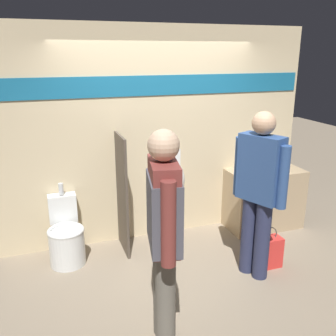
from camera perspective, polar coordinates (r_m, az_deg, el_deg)
name	(u,v)px	position (r m, az deg, el deg)	size (l,w,h in m)	color
ground_plane	(173,253)	(4.73, 0.69, -12.83)	(16.00, 16.00, 0.00)	gray
display_wall	(157,135)	(4.77, -1.70, 5.01)	(4.05, 0.07, 2.70)	beige
sink_counter	(264,199)	(5.41, 14.38, -4.54)	(1.03, 0.53, 0.83)	tan
sink_basin	(261,165)	(5.27, 13.99, 0.44)	(0.34, 0.34, 0.27)	silver
cell_phone	(250,174)	(5.02, 12.45, -0.97)	(0.07, 0.14, 0.01)	#232328
divider_near_counter	(122,195)	(4.55, -7.00, -4.04)	(0.03, 0.53, 1.46)	#4C4238
urinal_near_counter	(173,180)	(4.82, 0.72, -1.80)	(0.31, 0.29, 1.20)	silver
toilet	(66,238)	(4.59, -15.26, -10.28)	(0.42, 0.58, 0.90)	silver
person_in_vest	(164,226)	(2.96, -0.64, -8.84)	(0.32, 0.63, 1.84)	#666056
person_with_lanyard	(259,189)	(4.02, 13.68, -3.14)	(0.37, 0.59, 1.82)	#282D4C
shopping_bag	(268,252)	(4.53, 14.99, -12.25)	(0.31, 0.17, 0.50)	red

